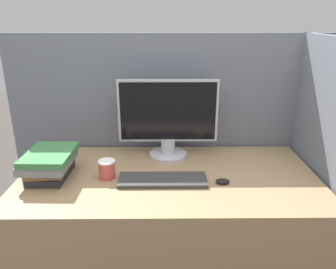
# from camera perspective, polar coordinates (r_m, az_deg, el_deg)

# --- Properties ---
(cubicle_panel_rear) EXTENTS (1.98, 0.04, 1.48)m
(cubicle_panel_rear) POSITION_cam_1_polar(r_m,az_deg,el_deg) (2.17, -0.04, -2.56)
(cubicle_panel_rear) COLOR slate
(cubicle_panel_rear) RESTS_ON ground_plane
(cubicle_panel_right) EXTENTS (0.04, 0.86, 1.48)m
(cubicle_panel_right) POSITION_cam_1_polar(r_m,az_deg,el_deg) (1.99, 24.82, -6.73)
(cubicle_panel_right) COLOR slate
(cubicle_panel_right) RESTS_ON ground_plane
(desk) EXTENTS (1.58, 0.80, 0.77)m
(desk) POSITION_cam_1_polar(r_m,az_deg,el_deg) (1.96, 0.07, -17.14)
(desk) COLOR #937551
(desk) RESTS_ON ground_plane
(monitor) EXTENTS (0.58, 0.22, 0.46)m
(monitor) POSITION_cam_1_polar(r_m,az_deg,el_deg) (1.91, -0.12, 2.29)
(monitor) COLOR #B7B7BC
(monitor) RESTS_ON desk
(keyboard) EXTENTS (0.45, 0.15, 0.02)m
(keyboard) POSITION_cam_1_polar(r_m,az_deg,el_deg) (1.69, -0.93, -7.92)
(keyboard) COLOR #333333
(keyboard) RESTS_ON desk
(mouse) EXTENTS (0.07, 0.05, 0.02)m
(mouse) POSITION_cam_1_polar(r_m,az_deg,el_deg) (1.69, 9.49, -8.05)
(mouse) COLOR black
(mouse) RESTS_ON desk
(coffee_cup) EXTENTS (0.09, 0.09, 0.10)m
(coffee_cup) POSITION_cam_1_polar(r_m,az_deg,el_deg) (1.74, -10.60, -5.97)
(coffee_cup) COLOR #BF4C3F
(coffee_cup) RESTS_ON desk
(book_stack) EXTENTS (0.25, 0.30, 0.14)m
(book_stack) POSITION_cam_1_polar(r_m,az_deg,el_deg) (1.82, -19.99, -4.72)
(book_stack) COLOR #262628
(book_stack) RESTS_ON desk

